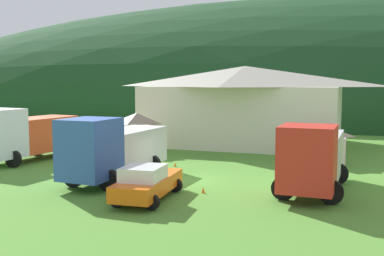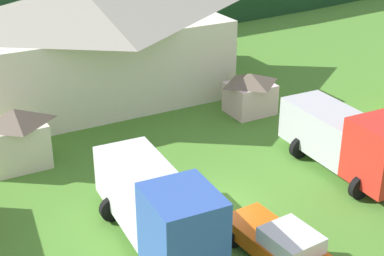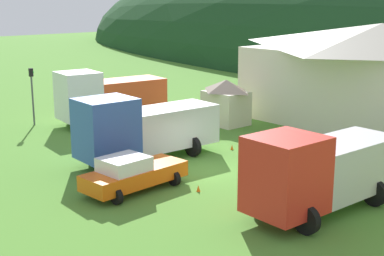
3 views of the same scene
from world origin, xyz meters
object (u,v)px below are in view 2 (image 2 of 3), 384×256
object	(u,v)px
traffic_cone_mid_row	(288,221)
box_truck_blue	(159,207)
play_shed_cream	(17,137)
traffic_cone_near_pickup	(144,180)
depot_building	(86,41)
service_pickup_orange	(282,246)
crane_truck_red	(350,140)
play_shed_pink	(250,93)

from	to	relation	value
traffic_cone_mid_row	box_truck_blue	bearing A→B (deg)	169.83
play_shed_cream	traffic_cone_near_pickup	size ratio (longest dim) A/B	5.42
depot_building	service_pickup_orange	xyz separation A→B (m)	(0.22, -20.63, -2.66)
play_shed_cream	box_truck_blue	size ratio (longest dim) A/B	0.38
depot_building	traffic_cone_mid_row	distance (m)	18.94
depot_building	traffic_cone_mid_row	size ratio (longest dim) A/B	28.77
depot_building	traffic_cone_mid_row	world-z (taller)	depot_building
play_shed_cream	depot_building	bearing A→B (deg)	51.33
depot_building	service_pickup_orange	size ratio (longest dim) A/B	3.39
play_shed_cream	traffic_cone_near_pickup	bearing A→B (deg)	-41.71
depot_building	crane_truck_red	bearing A→B (deg)	-66.37
service_pickup_orange	traffic_cone_mid_row	bearing A→B (deg)	132.65
play_shed_cream	crane_truck_red	bearing A→B (deg)	-31.63
traffic_cone_mid_row	traffic_cone_near_pickup	bearing A→B (deg)	122.55
box_truck_blue	depot_building	bearing A→B (deg)	171.98
traffic_cone_near_pickup	traffic_cone_mid_row	world-z (taller)	traffic_cone_mid_row
depot_building	traffic_cone_near_pickup	distance (m)	12.96
play_shed_cream	play_shed_pink	distance (m)	13.80
box_truck_blue	traffic_cone_mid_row	bearing A→B (deg)	82.52
play_shed_pink	traffic_cone_near_pickup	world-z (taller)	play_shed_pink
play_shed_pink	service_pickup_orange	world-z (taller)	play_shed_pink
crane_truck_red	box_truck_blue	bearing A→B (deg)	-83.11
play_shed_cream	service_pickup_orange	size ratio (longest dim) A/B	0.61
play_shed_cream	crane_truck_red	size ratio (longest dim) A/B	0.41
play_shed_cream	traffic_cone_mid_row	bearing A→B (deg)	-50.05
box_truck_blue	traffic_cone_mid_row	xyz separation A→B (m)	(5.54, -0.99, -1.82)
crane_truck_red	service_pickup_orange	distance (m)	8.18
box_truck_blue	crane_truck_red	distance (m)	10.59
depot_building	traffic_cone_near_pickup	xyz separation A→B (m)	(-1.67, -12.37, -3.49)
depot_building	traffic_cone_near_pickup	bearing A→B (deg)	-97.68
box_truck_blue	traffic_cone_near_pickup	size ratio (longest dim) A/B	14.14
box_truck_blue	traffic_cone_mid_row	distance (m)	5.92
crane_truck_red	service_pickup_orange	xyz separation A→B (m)	(-7.02, -4.09, -0.99)
traffic_cone_mid_row	play_shed_pink	bearing A→B (deg)	64.15
play_shed_cream	crane_truck_red	distance (m)	16.10
play_shed_cream	traffic_cone_near_pickup	world-z (taller)	play_shed_cream
play_shed_pink	depot_building	bearing A→B (deg)	132.47
play_shed_cream	traffic_cone_mid_row	world-z (taller)	play_shed_cream
crane_truck_red	traffic_cone_mid_row	world-z (taller)	crane_truck_red
play_shed_pink	traffic_cone_near_pickup	bearing A→B (deg)	-154.01
box_truck_blue	service_pickup_orange	size ratio (longest dim) A/B	1.59
depot_building	traffic_cone_near_pickup	world-z (taller)	depot_building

